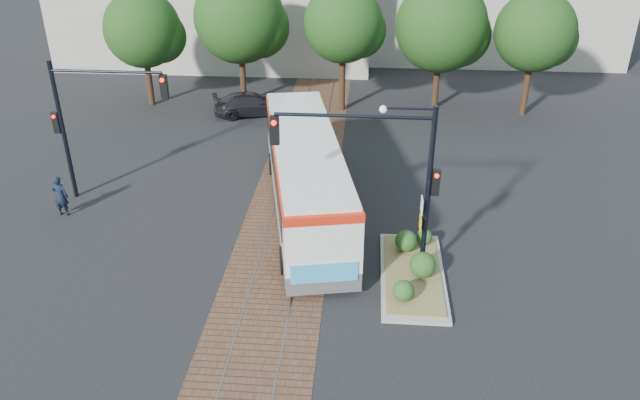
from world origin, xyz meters
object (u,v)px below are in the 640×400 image
(traffic_island, at_px, (413,268))
(signal_pole_left, at_px, (86,113))
(city_bus, at_px, (306,172))
(signal_pole_main, at_px, (392,166))
(officer, at_px, (60,196))
(parked_car, at_px, (252,104))

(traffic_island, height_order, signal_pole_left, signal_pole_left)
(city_bus, relative_size, signal_pole_left, 2.06)
(signal_pole_main, bearing_deg, signal_pole_left, 158.55)
(city_bus, xyz_separation_m, officer, (-9.92, -1.11, -0.93))
(city_bus, xyz_separation_m, traffic_island, (4.20, -4.36, -1.48))
(city_bus, xyz_separation_m, signal_pole_main, (3.24, -4.27, 2.35))
(signal_pole_left, bearing_deg, parked_car, 66.21)
(traffic_island, bearing_deg, signal_pole_left, 159.64)
(signal_pole_main, bearing_deg, city_bus, 127.19)
(signal_pole_left, relative_size, officer, 3.43)
(signal_pole_main, bearing_deg, traffic_island, -5.36)
(signal_pole_main, distance_m, parked_car, 17.60)
(officer, bearing_deg, signal_pole_main, 170.46)
(city_bus, relative_size, signal_pole_main, 2.06)
(traffic_island, bearing_deg, officer, 167.04)
(city_bus, height_order, signal_pole_main, signal_pole_main)
(city_bus, bearing_deg, traffic_island, -57.46)
(officer, xyz_separation_m, parked_car, (5.66, 12.37, -0.23))
(signal_pole_main, xyz_separation_m, signal_pole_left, (-12.23, 4.80, -0.29))
(traffic_island, bearing_deg, parked_car, 118.44)
(officer, bearing_deg, city_bus, -169.63)
(officer, distance_m, parked_car, 13.61)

